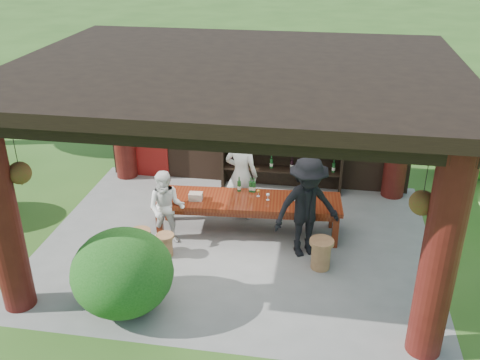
% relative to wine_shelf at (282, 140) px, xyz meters
% --- Properties ---
extents(ground, '(90.00, 90.00, 0.00)m').
position_rel_wine_shelf_xyz_m(ground, '(-0.62, -2.45, -1.21)').
color(ground, '#2D5119').
rests_on(ground, ground).
extents(pavilion, '(7.50, 6.00, 3.60)m').
position_rel_wine_shelf_xyz_m(pavilion, '(-0.64, -2.02, 0.92)').
color(pavilion, slate).
rests_on(pavilion, ground).
extents(wine_shelf, '(2.75, 0.42, 2.42)m').
position_rel_wine_shelf_xyz_m(wine_shelf, '(0.00, 0.00, 0.00)').
color(wine_shelf, black).
rests_on(wine_shelf, ground).
extents(tasting_table, '(3.67, 1.18, 0.75)m').
position_rel_wine_shelf_xyz_m(tasting_table, '(-0.47, -2.05, -0.57)').
color(tasting_table, '#5C1B0D').
rests_on(tasting_table, ground).
extents(stool_near_left, '(0.33, 0.33, 0.44)m').
position_rel_wine_shelf_xyz_m(stool_near_left, '(-1.85, -3.10, -0.98)').
color(stool_near_left, brown).
rests_on(stool_near_left, ground).
extents(stool_near_right, '(0.43, 0.43, 0.57)m').
position_rel_wine_shelf_xyz_m(stool_near_right, '(1.00, -3.03, -0.91)').
color(stool_near_right, brown).
rests_on(stool_near_right, ground).
extents(stool_far_left, '(0.39, 0.39, 0.51)m').
position_rel_wine_shelf_xyz_m(stool_far_left, '(-2.30, -3.15, -0.94)').
color(stool_far_left, brown).
rests_on(stool_far_left, ground).
extents(host, '(0.77, 0.59, 1.90)m').
position_rel_wine_shelf_xyz_m(host, '(-0.70, -1.40, -0.26)').
color(host, beige).
rests_on(host, ground).
extents(guest_woman, '(0.77, 0.63, 1.48)m').
position_rel_wine_shelf_xyz_m(guest_woman, '(-1.93, -2.64, -0.47)').
color(guest_woman, white).
rests_on(guest_woman, ground).
extents(guest_man, '(1.44, 1.20, 1.94)m').
position_rel_wine_shelf_xyz_m(guest_man, '(0.69, -2.61, -0.24)').
color(guest_man, black).
rests_on(guest_man, ground).
extents(table_bottles, '(0.37, 0.10, 0.31)m').
position_rel_wine_shelf_xyz_m(table_bottles, '(-0.52, -1.73, -0.31)').
color(table_bottles, '#194C1E').
rests_on(table_bottles, tasting_table).
extents(table_glasses, '(1.02, 0.28, 0.15)m').
position_rel_wine_shelf_xyz_m(table_glasses, '(0.21, -1.99, -0.39)').
color(table_glasses, silver).
rests_on(table_glasses, tasting_table).
extents(napkin_basket, '(0.27, 0.20, 0.14)m').
position_rel_wine_shelf_xyz_m(napkin_basket, '(-1.46, -2.23, -0.39)').
color(napkin_basket, '#BF6672').
rests_on(napkin_basket, tasting_table).
extents(shrubs, '(14.81, 8.87, 1.36)m').
position_rel_wine_shelf_xyz_m(shrubs, '(1.62, -2.30, -0.66)').
color(shrubs, '#194C14').
rests_on(shrubs, ground).
extents(trees, '(20.85, 9.77, 4.80)m').
position_rel_wine_shelf_xyz_m(trees, '(2.86, -0.98, 2.16)').
color(trees, '#3F2819').
rests_on(trees, ground).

